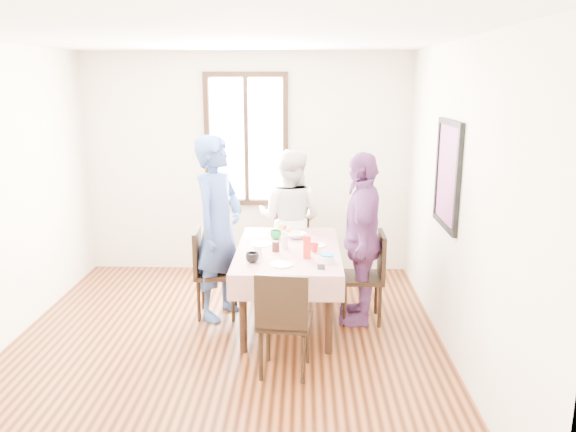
# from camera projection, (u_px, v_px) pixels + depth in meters

# --- Properties ---
(ground) EXTENTS (4.50, 4.50, 0.00)m
(ground) POSITION_uv_depth(u_px,v_px,m) (225.00, 348.00, 5.15)
(ground) COLOR black
(ground) RESTS_ON ground
(back_wall) EXTENTS (4.00, 0.00, 4.00)m
(back_wall) POSITION_uv_depth(u_px,v_px,m) (247.00, 164.00, 7.02)
(back_wall) COLOR beige
(back_wall) RESTS_ON ground
(right_wall) EXTENTS (0.00, 4.50, 4.50)m
(right_wall) POSITION_uv_depth(u_px,v_px,m) (458.00, 204.00, 4.78)
(right_wall) COLOR beige
(right_wall) RESTS_ON ground
(window_frame) EXTENTS (1.02, 0.06, 1.62)m
(window_frame) POSITION_uv_depth(u_px,v_px,m) (246.00, 140.00, 6.93)
(window_frame) COLOR black
(window_frame) RESTS_ON back_wall
(window_pane) EXTENTS (0.90, 0.02, 1.50)m
(window_pane) POSITION_uv_depth(u_px,v_px,m) (246.00, 140.00, 6.94)
(window_pane) COLOR white
(window_pane) RESTS_ON back_wall
(art_poster) EXTENTS (0.04, 0.76, 0.96)m
(art_poster) POSITION_uv_depth(u_px,v_px,m) (448.00, 174.00, 5.03)
(art_poster) COLOR red
(art_poster) RESTS_ON right_wall
(dining_table) EXTENTS (0.88, 1.48, 0.75)m
(dining_table) POSITION_uv_depth(u_px,v_px,m) (288.00, 286.00, 5.64)
(dining_table) COLOR black
(dining_table) RESTS_ON ground
(tablecloth) EXTENTS (1.00, 1.60, 0.01)m
(tablecloth) POSITION_uv_depth(u_px,v_px,m) (288.00, 249.00, 5.55)
(tablecloth) COLOR #580007
(tablecloth) RESTS_ON dining_table
(chair_left) EXTENTS (0.44, 0.44, 0.91)m
(chair_left) POSITION_uv_depth(u_px,v_px,m) (217.00, 273.00, 5.77)
(chair_left) COLOR black
(chair_left) RESTS_ON ground
(chair_right) EXTENTS (0.43, 0.43, 0.91)m
(chair_right) POSITION_uv_depth(u_px,v_px,m) (362.00, 277.00, 5.65)
(chair_right) COLOR black
(chair_right) RESTS_ON ground
(chair_far) EXTENTS (0.44, 0.44, 0.91)m
(chair_far) POSITION_uv_depth(u_px,v_px,m) (290.00, 248.00, 6.61)
(chair_far) COLOR black
(chair_far) RESTS_ON ground
(chair_near) EXTENTS (0.46, 0.46, 0.91)m
(chair_near) POSITION_uv_depth(u_px,v_px,m) (285.00, 320.00, 4.63)
(chair_near) COLOR black
(chair_near) RESTS_ON ground
(person_left) EXTENTS (0.67, 0.79, 1.85)m
(person_left) POSITION_uv_depth(u_px,v_px,m) (217.00, 228.00, 5.66)
(person_left) COLOR #36508F
(person_left) RESTS_ON ground
(person_far) EXTENTS (0.94, 0.83, 1.61)m
(person_far) POSITION_uv_depth(u_px,v_px,m) (290.00, 220.00, 6.51)
(person_far) COLOR silver
(person_far) RESTS_ON ground
(person_right) EXTENTS (0.52, 1.04, 1.71)m
(person_right) POSITION_uv_depth(u_px,v_px,m) (361.00, 239.00, 5.55)
(person_right) COLOR #66366D
(person_right) RESTS_ON ground
(mug_black) EXTENTS (0.15, 0.15, 0.09)m
(mug_black) POSITION_uv_depth(u_px,v_px,m) (252.00, 258.00, 5.11)
(mug_black) COLOR black
(mug_black) RESTS_ON tablecloth
(mug_flag) EXTENTS (0.12, 0.12, 0.08)m
(mug_flag) POSITION_uv_depth(u_px,v_px,m) (314.00, 248.00, 5.44)
(mug_flag) COLOR red
(mug_flag) RESTS_ON tablecloth
(mug_green) EXTENTS (0.12, 0.12, 0.09)m
(mug_green) POSITION_uv_depth(u_px,v_px,m) (276.00, 235.00, 5.86)
(mug_green) COLOR #0C7226
(mug_green) RESTS_ON tablecloth
(serving_bowl) EXTENTS (0.27, 0.27, 0.05)m
(serving_bowl) POSITION_uv_depth(u_px,v_px,m) (296.00, 236.00, 5.91)
(serving_bowl) COLOR white
(serving_bowl) RESTS_ON tablecloth
(juice_carton) EXTENTS (0.07, 0.07, 0.22)m
(juice_carton) POSITION_uv_depth(u_px,v_px,m) (307.00, 247.00, 5.23)
(juice_carton) COLOR red
(juice_carton) RESTS_ON tablecloth
(butter_tub) EXTENTS (0.13, 0.13, 0.06)m
(butter_tub) POSITION_uv_depth(u_px,v_px,m) (327.00, 259.00, 5.13)
(butter_tub) COLOR white
(butter_tub) RESTS_ON tablecloth
(jam_jar) EXTENTS (0.07, 0.07, 0.10)m
(jam_jar) POSITION_uv_depth(u_px,v_px,m) (276.00, 246.00, 5.44)
(jam_jar) COLOR black
(jam_jar) RESTS_ON tablecloth
(drinking_glass) EXTENTS (0.07, 0.07, 0.10)m
(drinking_glass) POSITION_uv_depth(u_px,v_px,m) (258.00, 250.00, 5.31)
(drinking_glass) COLOR silver
(drinking_glass) RESTS_ON tablecloth
(smartphone) EXTENTS (0.06, 0.13, 0.01)m
(smartphone) POSITION_uv_depth(u_px,v_px,m) (321.00, 267.00, 4.99)
(smartphone) COLOR black
(smartphone) RESTS_ON tablecloth
(flower_vase) EXTENTS (0.06, 0.06, 0.12)m
(flower_vase) POSITION_uv_depth(u_px,v_px,m) (285.00, 242.00, 5.55)
(flower_vase) COLOR silver
(flower_vase) RESTS_ON tablecloth
(plate_left) EXTENTS (0.20, 0.20, 0.01)m
(plate_left) POSITION_uv_depth(u_px,v_px,m) (261.00, 244.00, 5.67)
(plate_left) COLOR white
(plate_left) RESTS_ON tablecloth
(plate_right) EXTENTS (0.20, 0.20, 0.01)m
(plate_right) POSITION_uv_depth(u_px,v_px,m) (316.00, 245.00, 5.64)
(plate_right) COLOR white
(plate_right) RESTS_ON tablecloth
(plate_far) EXTENTS (0.20, 0.20, 0.01)m
(plate_far) POSITION_uv_depth(u_px,v_px,m) (291.00, 232.00, 6.11)
(plate_far) COLOR white
(plate_far) RESTS_ON tablecloth
(plate_near) EXTENTS (0.20, 0.20, 0.01)m
(plate_near) POSITION_uv_depth(u_px,v_px,m) (282.00, 264.00, 5.05)
(plate_near) COLOR white
(plate_near) RESTS_ON tablecloth
(butter_lid) EXTENTS (0.12, 0.12, 0.01)m
(butter_lid) POSITION_uv_depth(u_px,v_px,m) (327.00, 255.00, 5.12)
(butter_lid) COLOR blue
(butter_lid) RESTS_ON butter_tub
(flower_bunch) EXTENTS (0.09, 0.09, 0.10)m
(flower_bunch) POSITION_uv_depth(u_px,v_px,m) (285.00, 231.00, 5.53)
(flower_bunch) COLOR yellow
(flower_bunch) RESTS_ON flower_vase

